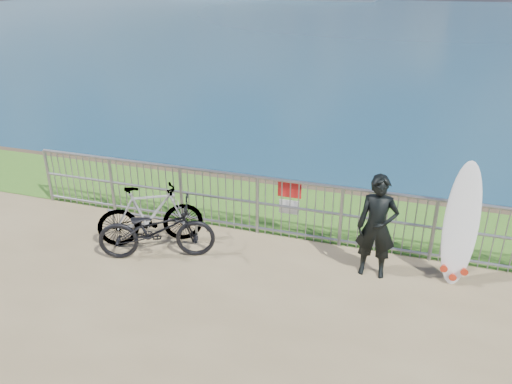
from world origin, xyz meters
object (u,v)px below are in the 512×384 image
(surfer, at_px, (377,227))
(surfboard, at_px, (460,229))
(bicycle_near, at_px, (157,230))
(bicycle_far, at_px, (150,215))

(surfer, xyz_separation_m, surfboard, (1.19, 0.24, 0.05))
(bicycle_near, bearing_deg, surfboard, -102.30)
(surfer, height_order, bicycle_far, surfer)
(surfboard, relative_size, bicycle_near, 1.00)
(surfer, height_order, bicycle_near, surfer)
(bicycle_near, bearing_deg, bicycle_far, 18.13)
(surfer, distance_m, surfboard, 1.22)
(bicycle_far, bearing_deg, bicycle_near, -169.12)
(bicycle_near, relative_size, bicycle_far, 1.06)
(surfboard, bearing_deg, bicycle_near, -169.88)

